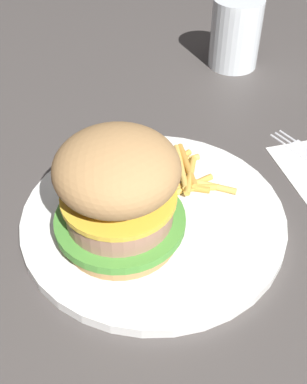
{
  "coord_description": "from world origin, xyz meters",
  "views": [
    {
      "loc": [
        0.13,
        0.3,
        0.36
      ],
      "look_at": [
        0.02,
        -0.03,
        0.04
      ],
      "focal_mm": 44.65,
      "sensor_mm": 36.0,
      "label": 1
    }
  ],
  "objects_px": {
    "drink_glass": "(235,38)",
    "plate": "(154,217)",
    "sandwich": "(118,192)",
    "fries_pile": "(180,176)"
  },
  "relations": [
    {
      "from": "plate",
      "to": "drink_glass",
      "type": "relative_size",
      "value": 2.65
    },
    {
      "from": "plate",
      "to": "sandwich",
      "type": "relative_size",
      "value": 2.17
    },
    {
      "from": "plate",
      "to": "sandwich",
      "type": "height_order",
      "value": "sandwich"
    },
    {
      "from": "sandwich",
      "to": "fries_pile",
      "type": "height_order",
      "value": "sandwich"
    },
    {
      "from": "plate",
      "to": "sandwich",
      "type": "xyz_separation_m",
      "value": [
        0.04,
        0.02,
        0.06
      ]
    },
    {
      "from": "plate",
      "to": "fries_pile",
      "type": "relative_size",
      "value": 2.73
    },
    {
      "from": "sandwich",
      "to": "drink_glass",
      "type": "height_order",
      "value": "sandwich"
    },
    {
      "from": "plate",
      "to": "fries_pile",
      "type": "xyz_separation_m",
      "value": [
        -0.04,
        -0.04,
        0.01
      ]
    },
    {
      "from": "drink_glass",
      "to": "plate",
      "type": "bearing_deg",
      "value": 51.89
    },
    {
      "from": "fries_pile",
      "to": "drink_glass",
      "type": "distance_m",
      "value": 0.31
    }
  ]
}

